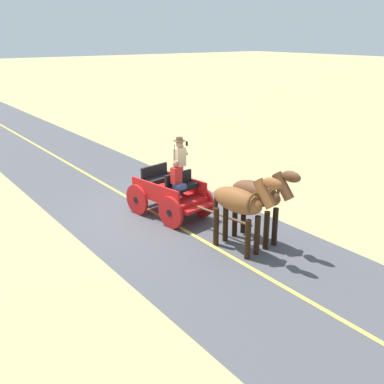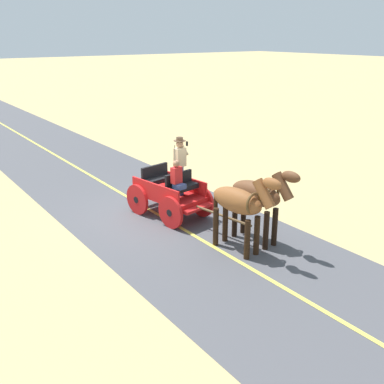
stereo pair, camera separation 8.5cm
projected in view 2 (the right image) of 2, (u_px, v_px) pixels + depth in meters
The scene contains 6 objects.
ground_plane at pixel (156, 213), 14.35m from camera, with size 200.00×200.00×0.00m, color tan.
road_surface at pixel (156, 213), 14.35m from camera, with size 5.47×160.00×0.01m, color #4C4C51.
road_centre_stripe at pixel (156, 213), 14.34m from camera, with size 0.12×160.00×0.00m, color #DBCC4C.
horse_drawn_carriage at pixel (171, 191), 13.91m from camera, with size 1.77×4.51×2.50m.
horse_near_side at pixel (259, 196), 11.96m from camera, with size 0.75×2.14×2.21m.
horse_off_side at pixel (240, 203), 11.44m from camera, with size 0.75×2.14×2.21m.
Camera 2 is at (6.85, 11.49, 5.37)m, focal length 42.58 mm.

